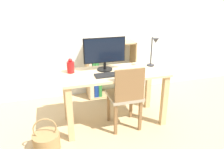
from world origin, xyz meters
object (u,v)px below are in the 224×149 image
object	(u,v)px
chair	(126,95)
bookshelf	(102,73)
monitor	(105,52)
basket	(46,141)
keyboard	(111,75)
desk_lamp	(153,49)
vase	(71,67)

from	to	relation	value
chair	bookshelf	size ratio (longest dim) A/B	0.95
monitor	basket	bearing A→B (deg)	-150.50
keyboard	desk_lamp	size ratio (longest dim) A/B	0.95
bookshelf	basket	world-z (taller)	bookshelf
monitor	keyboard	bearing A→B (deg)	-85.66
monitor	vase	bearing A→B (deg)	178.04
chair	bookshelf	distance (m)	1.03
monitor	basket	distance (m)	1.25
monitor	keyboard	distance (m)	0.31
monitor	bookshelf	distance (m)	0.94
keyboard	basket	world-z (taller)	keyboard
vase	chair	bearing A→B (deg)	-26.07
keyboard	bookshelf	bearing A→B (deg)	82.58
vase	chair	size ratio (longest dim) A/B	0.22
chair	basket	xyz separation A→B (m)	(-0.99, -0.16, -0.36)
vase	desk_lamp	distance (m)	1.09
keyboard	chair	distance (m)	0.32
vase	desk_lamp	size ratio (longest dim) A/B	0.46
monitor	keyboard	world-z (taller)	monitor
desk_lamp	monitor	bearing A→B (deg)	173.62
keyboard	basket	bearing A→B (deg)	-163.70
monitor	chair	distance (m)	0.60
vase	bookshelf	size ratio (longest dim) A/B	0.20
desk_lamp	bookshelf	size ratio (longest dim) A/B	0.44
keyboard	basket	distance (m)	1.05
keyboard	bookshelf	xyz separation A→B (m)	(0.12, 0.95, -0.34)
keyboard	vase	size ratio (longest dim) A/B	2.05
bookshelf	basket	bearing A→B (deg)	-128.22
monitor	vase	size ratio (longest dim) A/B	2.91
vase	basket	bearing A→B (deg)	-127.96
desk_lamp	basket	distance (m)	1.71
desk_lamp	basket	size ratio (longest dim) A/B	0.98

